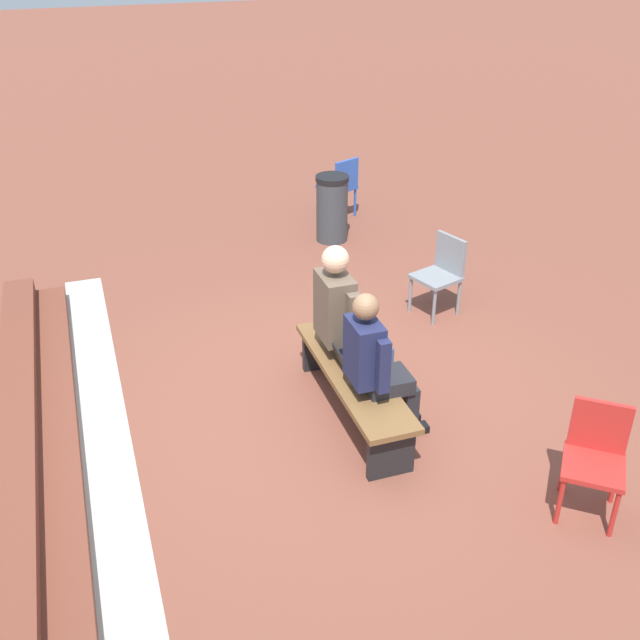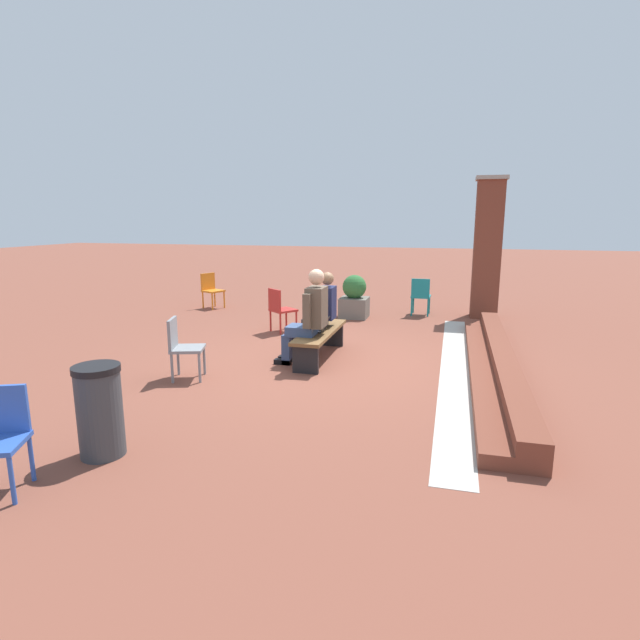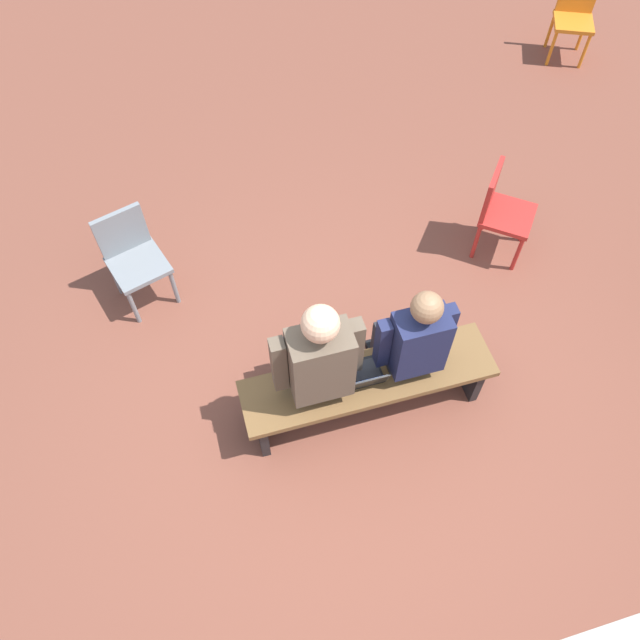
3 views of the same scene
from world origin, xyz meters
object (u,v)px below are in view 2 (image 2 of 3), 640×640
object	(u,v)px
person_adult	(309,315)
litter_bin	(100,411)
plastic_chair_mid_courtyard	(211,288)
laptop	(320,328)
plastic_chair_foreground	(421,294)
plastic_chair_by_pillar	(182,344)
bench	(320,336)
planter	(354,298)
person_student	(321,310)
plastic_chair_far_left	(280,307)

from	to	relation	value
person_adult	litter_bin	bearing A→B (deg)	-17.47
plastic_chair_mid_courtyard	laptop	bearing A→B (deg)	45.21
plastic_chair_foreground	plastic_chair_by_pillar	bearing A→B (deg)	-27.56
person_adult	plastic_chair_mid_courtyard	world-z (taller)	person_adult
bench	planter	distance (m)	3.34
person_student	planter	xyz separation A→B (m)	(-3.04, -0.05, -0.27)
plastic_chair_by_pillar	plastic_chair_foreground	bearing A→B (deg)	152.44
person_student	litter_bin	distance (m)	4.10
litter_bin	person_adult	bearing A→B (deg)	162.53
plastic_chair_far_left	litter_bin	xyz separation A→B (m)	(5.21, 0.10, -0.05)
person_student	plastic_chair_by_pillar	bearing A→B (deg)	-40.10
plastic_chair_far_left	planter	size ratio (longest dim) A/B	0.89
person_student	plastic_chair_far_left	world-z (taller)	person_student
bench	litter_bin	world-z (taller)	litter_bin
person_adult	laptop	xyz separation A→B (m)	(-0.30, 0.08, -0.25)
plastic_chair_by_pillar	planter	distance (m)	5.01
planter	bench	bearing A→B (deg)	1.99
plastic_chair_mid_courtyard	plastic_chair_by_pillar	size ratio (longest dim) A/B	1.00
planter	litter_bin	distance (m)	7.06
person_student	planter	world-z (taller)	person_student
bench	plastic_chair_mid_courtyard	xyz separation A→B (m)	(-3.63, -3.70, 0.13)
plastic_chair_by_pillar	litter_bin	bearing A→B (deg)	11.31
planter	plastic_chair_foreground	bearing A→B (deg)	113.59
plastic_chair_foreground	plastic_chair_far_left	size ratio (longest dim) A/B	1.00
person_adult	litter_bin	distance (m)	3.46
bench	litter_bin	distance (m)	3.82
plastic_chair_foreground	plastic_chair_far_left	distance (m)	3.45
plastic_chair_foreground	planter	xyz separation A→B (m)	(0.61, -1.39, -0.04)
plastic_chair_mid_courtyard	planter	world-z (taller)	planter
plastic_chair_by_pillar	person_adult	bearing A→B (deg)	126.58
plastic_chair_foreground	plastic_chair_far_left	bearing A→B (deg)	-46.18
laptop	plastic_chair_by_pillar	world-z (taller)	plastic_chair_by_pillar
person_adult	laptop	size ratio (longest dim) A/B	4.48
person_adult	litter_bin	world-z (taller)	person_adult
bench	plastic_chair_far_left	world-z (taller)	plastic_chair_far_left
person_adult	plastic_chair_foreground	distance (m)	4.52
bench	plastic_chair_mid_courtyard	world-z (taller)	plastic_chair_mid_courtyard
laptop	litter_bin	xyz separation A→B (m)	(3.59, -1.12, -0.07)
laptop	plastic_chair_foreground	xyz separation A→B (m)	(-4.01, 1.26, -0.02)
plastic_chair_by_pillar	bench	bearing A→B (deg)	133.25
plastic_chair_by_pillar	planter	bearing A→B (deg)	163.39
person_student	laptop	distance (m)	0.43
plastic_chair_foreground	litter_bin	bearing A→B (deg)	-17.40
person_adult	plastic_chair_mid_courtyard	size ratio (longest dim) A/B	1.71
plastic_chair_foreground	plastic_chair_by_pillar	world-z (taller)	same
person_adult	plastic_chair_far_left	size ratio (longest dim) A/B	1.71
person_student	person_adult	distance (m)	0.67
laptop	planter	bearing A→B (deg)	-177.85
laptop	plastic_chair_far_left	size ratio (longest dim) A/B	0.38
plastic_chair_by_pillar	litter_bin	world-z (taller)	litter_bin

